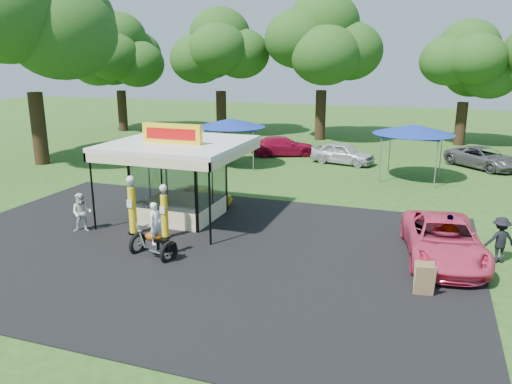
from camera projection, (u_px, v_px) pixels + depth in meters
ground at (165, 269)px, 16.52m from camera, size 120.00×120.00×0.00m
asphalt_apron at (192, 247)px, 18.33m from camera, size 20.00×14.00×0.04m
gas_station_kiosk at (180, 179)px, 21.24m from camera, size 5.40×5.40×4.18m
gas_pump_left at (132, 207)px, 19.43m from camera, size 0.45×0.45×2.39m
gas_pump_right at (164, 213)px, 19.03m from camera, size 0.40×0.40×2.16m
motorcycle at (155, 236)px, 17.23m from camera, size 1.84×1.19×2.10m
spare_tires at (141, 210)px, 21.58m from camera, size 1.01×0.73×0.83m
a_frame_sign at (424, 280)px, 14.52m from camera, size 0.60×0.58×1.01m
kiosk_car at (203, 195)px, 23.59m from camera, size 2.82×1.13×0.96m
pink_sedan at (443, 240)px, 17.10m from camera, size 3.16×5.56×1.46m
spectator_west at (82, 213)px, 19.84m from camera, size 0.96×0.87×1.59m
spectator_east_a at (500, 240)px, 16.88m from camera, size 1.19×0.94×1.61m
spectator_east_b at (449, 237)px, 17.19m from camera, size 0.93×0.39×1.59m
bg_car_a at (199, 148)px, 33.83m from camera, size 5.24×3.40×1.63m
bg_car_b at (283, 146)px, 35.41m from camera, size 5.01×3.67×1.35m
bg_car_c at (343, 153)px, 32.65m from camera, size 4.39×2.50×1.41m
bg_car_d at (483, 158)px, 31.36m from camera, size 5.01×4.90×1.33m
tent_west at (231, 123)px, 31.36m from camera, size 4.38×4.38×3.06m
tent_east at (414, 130)px, 27.91m from camera, size 4.51×4.51×3.15m
oak_far_a at (119, 58)px, 45.80m from camera, size 8.91×8.91×10.56m
oak_far_b at (220, 56)px, 43.56m from camera, size 8.99×8.99×10.72m
oak_far_c at (323, 49)px, 40.59m from camera, size 9.90×9.90×11.66m
oak_far_d at (467, 68)px, 38.36m from camera, size 7.88×7.88×9.38m
oak_near at (27, 27)px, 30.60m from camera, size 11.90×11.90×13.71m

